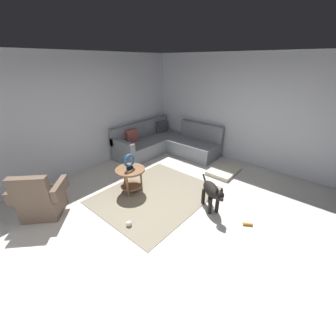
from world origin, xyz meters
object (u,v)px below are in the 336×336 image
Objects in this scene: dog_bed_mat at (224,171)px; dog_toy_rope at (248,224)px; dog_toy_ball at (129,224)px; torus_sculpture at (129,161)px; dog at (212,192)px; side_table at (130,174)px; armchair at (41,200)px; sectional_couch at (165,144)px.

dog_bed_mat is 5.01× the size of dog_toy_rope.
dog_toy_ball is at bearing 173.52° from dog_bed_mat.
dog is (0.57, -1.58, -0.33)m from torus_sculpture.
side_table is 0.83× the size of dog.
armchair reaches higher than dog_toy_rope.
side_table is 1.84× the size of torus_sculpture.
torus_sculpture is 1.71m from dog.
torus_sculpture is (0.00, -0.00, 0.29)m from side_table.
armchair is 3.04m from dog.
torus_sculpture is at bearing 151.90° from dog_bed_mat.
torus_sculpture is at bearing 46.62° from dog_toy_ball.
armchair reaches higher than side_table.
sectional_couch is 2.23m from side_table.
dog_toy_ball is at bearing -17.04° from armchair.
sectional_couch is 3.59m from armchair.
side_table is 6.07× the size of dog_toy_ball.
armchair is at bearing -10.96° from dog.
dog_toy_ball is 2.01m from dog_toy_rope.
side_table reaches higher than dog_toy_ball.
sectional_couch reaches higher than side_table.
dog is at bearing -161.72° from dog_bed_mat.
side_table is at bearing -157.56° from sectional_couch.
dog is at bearing -70.31° from side_table.
side_table is (1.53, -0.62, 0.09)m from armchair.
torus_sculpture is 2.47m from dog_toy_rope.
side_table is (-2.05, -0.85, 0.13)m from sectional_couch.
dog is (-1.48, -0.49, 0.33)m from dog_bed_mat.
sectional_couch reaches higher than torus_sculpture.
armchair is 6.22× the size of dog_toy_rope.
dog_bed_mat is at bearing -90.16° from sectional_couch.
side_table is 1.68m from dog.
torus_sculpture is at bearing 104.25° from dog_toy_rope.
dog is at bearing -31.77° from dog_toy_ball.
dog_bed_mat is (-0.01, -1.94, -0.24)m from sectional_couch.
armchair reaches higher than dog.
armchair reaches higher than dog_bed_mat.
sectional_couch is 2.85m from dog.
armchair is 3.98m from dog_bed_mat.
dog reaches higher than side_table.
sectional_couch is 3.75× the size of side_table.
dog reaches higher than dog_toy_rope.
torus_sculpture is 2.04× the size of dog_toy_rope.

